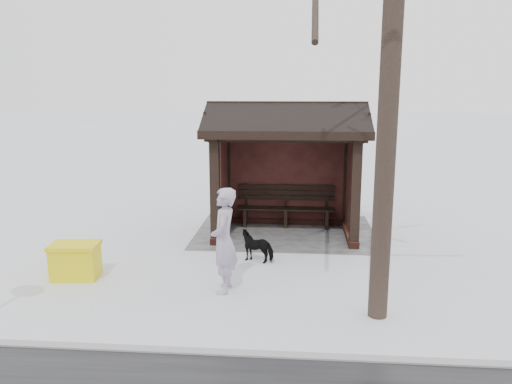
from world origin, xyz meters
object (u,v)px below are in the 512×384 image
(pedestrian, at_px, (224,240))
(grit_bin, at_px, (75,261))
(bus_shelter, at_px, (286,142))
(dog, at_px, (258,246))

(pedestrian, xyz_separation_m, grit_bin, (2.76, -0.37, -0.56))
(bus_shelter, xyz_separation_m, dog, (0.50, 2.03, -1.86))
(bus_shelter, bearing_deg, pedestrian, 75.38)
(pedestrian, relative_size, grit_bin, 2.00)
(bus_shelter, relative_size, pedestrian, 2.02)
(bus_shelter, xyz_separation_m, grit_bin, (3.70, 3.24, -1.84))
(pedestrian, relative_size, dog, 2.47)
(bus_shelter, height_order, pedestrian, bus_shelter)
(pedestrian, bearing_deg, bus_shelter, 165.62)
(dog, bearing_deg, bus_shelter, -176.89)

